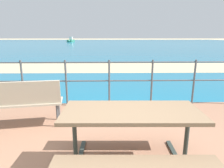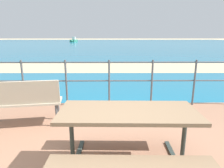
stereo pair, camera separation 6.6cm
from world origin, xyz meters
The scene contains 6 objects.
sea_water centered at (0.00, 40.00, 0.01)m, with size 90.00×90.00×0.01m, color #196B8E.
beach_strip centered at (0.00, 8.40, 0.01)m, with size 54.00×3.23×0.01m, color tan.
picnic_table centered at (0.22, 0.14, 0.65)m, with size 1.56×1.34×0.79m.
park_bench centered at (-1.59, 1.34, 0.58)m, with size 1.50×0.63×0.86m.
railing_fence centered at (0.00, 2.47, 0.71)m, with size 5.94×0.04×1.06m.
boat_near centered at (-10.01, 53.44, 0.43)m, with size 1.55×4.34×1.36m.
Camera 1 is at (-0.05, -1.88, 1.65)m, focal length 31.23 mm.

